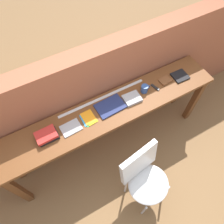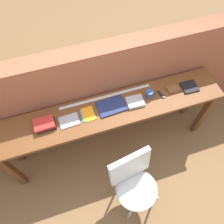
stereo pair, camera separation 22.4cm
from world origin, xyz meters
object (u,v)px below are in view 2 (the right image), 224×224
object	(u,v)px
book_open_centre	(112,106)
book_repair_rightmost	(189,87)
leather_journal_brown	(173,89)
pamphlet_pile_colourful	(88,114)
book_stack_leftmost	(45,124)
mug	(150,94)
magazine_cycling	(69,121)
chair_white_moulded	(134,182)
multitool_folded	(161,94)

from	to	relation	value
book_open_centre	book_repair_rightmost	distance (m)	0.91
leather_journal_brown	book_open_centre	bearing A→B (deg)	176.34
pamphlet_pile_colourful	book_stack_leftmost	bearing A→B (deg)	179.67
mug	book_repair_rightmost	bearing A→B (deg)	-2.90
magazine_cycling	leather_journal_brown	bearing A→B (deg)	-0.81
book_stack_leftmost	pamphlet_pile_colourful	size ratio (longest dim) A/B	1.16
pamphlet_pile_colourful	mug	world-z (taller)	mug
book_open_centre	leather_journal_brown	world-z (taller)	leather_journal_brown
chair_white_moulded	multitool_folded	distance (m)	0.97
mug	pamphlet_pile_colourful	bearing A→B (deg)	-178.46
book_open_centre	leather_journal_brown	xyz separation A→B (m)	(0.71, 0.00, 0.00)
book_open_centre	mug	xyz separation A→B (m)	(0.43, -0.00, 0.04)
pamphlet_pile_colourful	book_open_centre	xyz separation A→B (m)	(0.26, 0.02, 0.00)
chair_white_moulded	book_open_centre	distance (m)	0.82
mug	book_repair_rightmost	size ratio (longest dim) A/B	0.64
multitool_folded	book_repair_rightmost	distance (m)	0.34
mug	book_repair_rightmost	xyz separation A→B (m)	(0.48, -0.02, -0.03)
book_stack_leftmost	leather_journal_brown	xyz separation A→B (m)	(1.41, 0.02, -0.02)
magazine_cycling	book_open_centre	distance (m)	0.46
chair_white_moulded	pamphlet_pile_colourful	xyz separation A→B (m)	(-0.27, 0.72, 0.36)
magazine_cycling	book_repair_rightmost	bearing A→B (deg)	-2.27
pamphlet_pile_colourful	magazine_cycling	bearing A→B (deg)	-175.63
mug	leather_journal_brown	distance (m)	0.29
magazine_cycling	pamphlet_pile_colourful	xyz separation A→B (m)	(0.20, 0.02, -0.00)
chair_white_moulded	book_open_centre	world-z (taller)	book_open_centre
chair_white_moulded	mug	xyz separation A→B (m)	(0.42, 0.73, 0.40)
book_stack_leftmost	multitool_folded	world-z (taller)	book_stack_leftmost
magazine_cycling	leather_journal_brown	xyz separation A→B (m)	(1.18, 0.04, 0.01)
magazine_cycling	mug	xyz separation A→B (m)	(0.89, 0.03, 0.04)
multitool_folded	magazine_cycling	bearing A→B (deg)	-179.16
multitool_folded	leather_journal_brown	size ratio (longest dim) A/B	0.85
mug	multitool_folded	bearing A→B (deg)	-8.18
book_stack_leftmost	pamphlet_pile_colourful	world-z (taller)	book_stack_leftmost
magazine_cycling	book_open_centre	xyz separation A→B (m)	(0.46, 0.03, 0.00)
pamphlet_pile_colourful	multitool_folded	world-z (taller)	multitool_folded
pamphlet_pile_colourful	multitool_folded	size ratio (longest dim) A/B	1.63
chair_white_moulded	leather_journal_brown	distance (m)	1.09
chair_white_moulded	book_repair_rightmost	xyz separation A→B (m)	(0.90, 0.71, 0.36)
book_stack_leftmost	mug	bearing A→B (deg)	0.81
mug	multitool_folded	distance (m)	0.14
chair_white_moulded	book_stack_leftmost	bearing A→B (deg)	134.51
pamphlet_pile_colourful	book_open_centre	size ratio (longest dim) A/B	0.60
book_open_centre	leather_journal_brown	bearing A→B (deg)	-2.42
pamphlet_pile_colourful	multitool_folded	xyz separation A→B (m)	(0.82, -0.00, 0.00)
book_repair_rightmost	magazine_cycling	bearing A→B (deg)	-177.50
magazine_cycling	pamphlet_pile_colourful	bearing A→B (deg)	1.70
chair_white_moulded	book_repair_rightmost	distance (m)	1.20
mug	book_open_centre	bearing A→B (deg)	179.97
magazine_cycling	leather_journal_brown	world-z (taller)	leather_journal_brown
magazine_cycling	book_repair_rightmost	world-z (taller)	book_repair_rightmost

